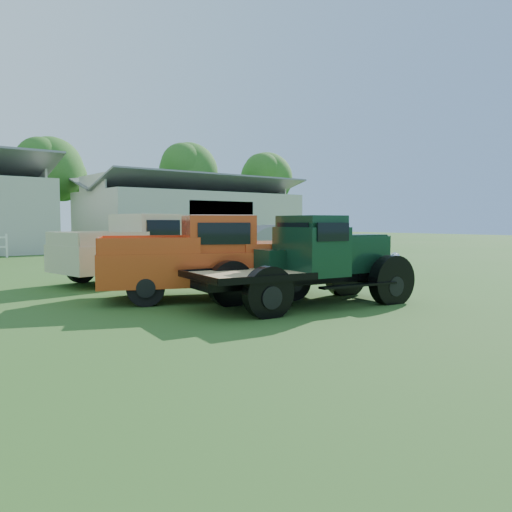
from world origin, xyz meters
TOP-DOWN VIEW (x-y plane):
  - ground at (0.00, 0.00)m, footprint 120.00×120.00m
  - shed_right at (14.00, 27.00)m, footprint 16.80×9.20m
  - tree_c at (5.00, 33.00)m, footprint 5.40×5.40m
  - tree_d at (18.00, 34.00)m, footprint 6.00×6.00m
  - tree_e at (26.00, 32.00)m, footprint 5.70×5.70m
  - vintage_flatbed at (0.82, 0.19)m, footprint 5.16×2.63m
  - red_pickup at (-0.17, 2.40)m, footprint 5.87×4.15m
  - white_pickup at (0.04, 6.60)m, footprint 5.71×2.88m
  - misc_car_blue at (7.24, 12.86)m, footprint 4.76×2.67m
  - misc_car_grey at (11.28, 12.99)m, footprint 5.19×2.56m

SIDE VIEW (x-z plane):
  - ground at x=0.00m, z-range 0.00..0.00m
  - misc_car_blue at x=7.24m, z-range 0.00..1.53m
  - misc_car_grey at x=11.28m, z-range 0.00..1.63m
  - vintage_flatbed at x=0.82m, z-range 0.00..1.95m
  - red_pickup at x=-0.17m, z-range 0.00..2.00m
  - white_pickup at x=0.04m, z-range 0.00..2.01m
  - shed_right at x=14.00m, z-range 0.00..5.20m
  - tree_c at x=5.00m, z-range 0.00..9.00m
  - tree_e at x=26.00m, z-range 0.00..9.50m
  - tree_d at x=18.00m, z-range 0.00..10.00m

